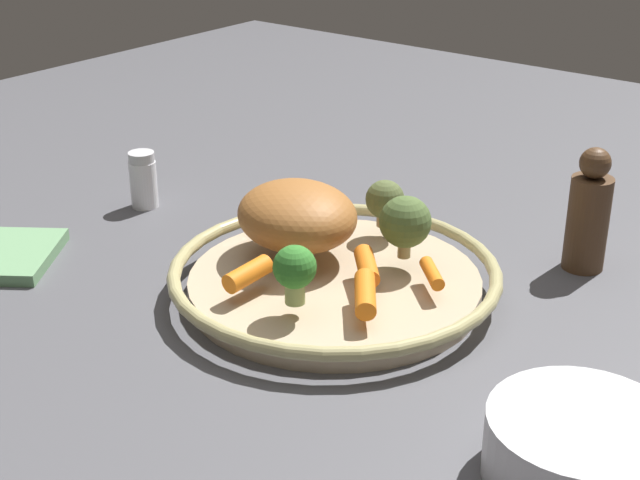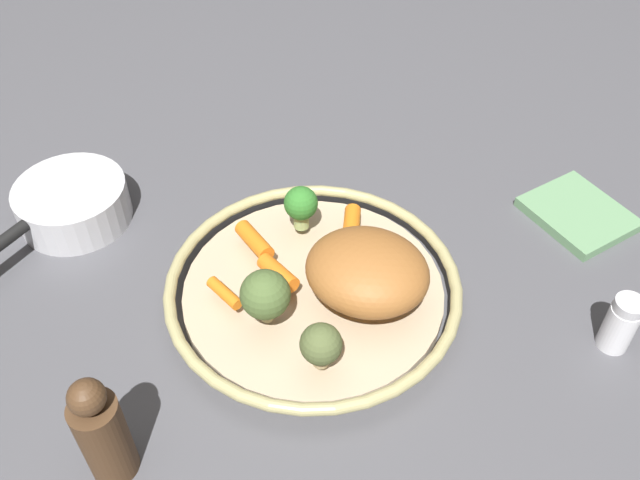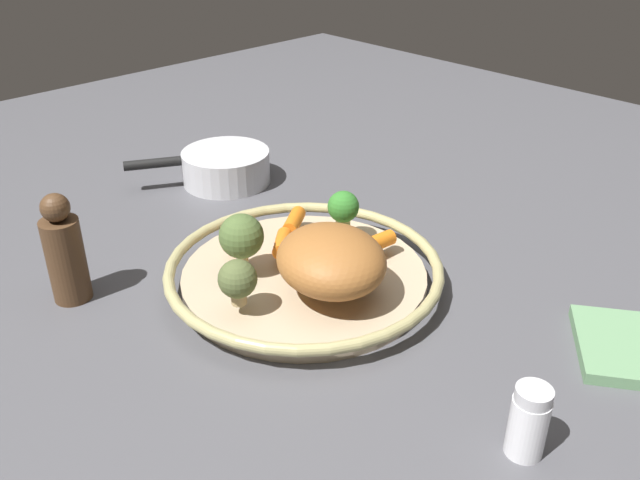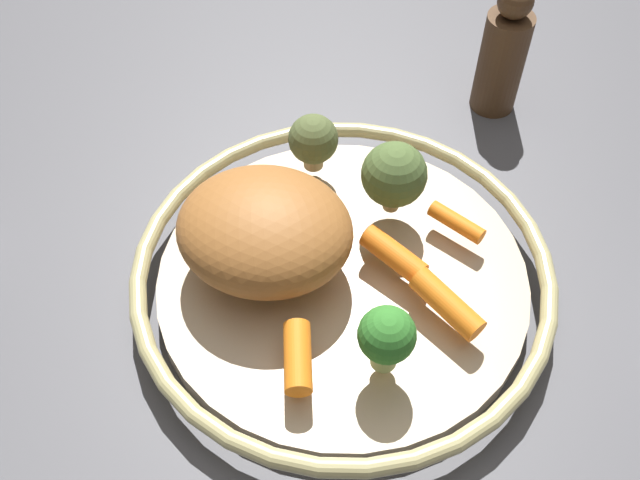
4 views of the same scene
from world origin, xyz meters
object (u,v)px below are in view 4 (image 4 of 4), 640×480
broccoli_floret_large (313,140)px  broccoli_floret_mid (387,337)px  roast_chicken_piece (265,230)px  baby_carrot_near_rim (447,304)px  serving_bowl (343,277)px  baby_carrot_left (393,253)px  baby_carrot_right (298,357)px  pepper_mill (503,54)px  broccoli_floret_small (394,175)px  baby_carrot_back (456,222)px

broccoli_floret_large → broccoli_floret_mid: 0.21m
roast_chicken_piece → baby_carrot_near_rim: bearing=154.8°
serving_bowl → baby_carrot_left: size_ratio=6.15×
baby_carrot_near_rim → baby_carrot_right: bearing=17.7°
roast_chicken_piece → pepper_mill: size_ratio=1.00×
roast_chicken_piece → broccoli_floret_small: roast_chicken_piece is taller
baby_carrot_left → broccoli_floret_large: broccoli_floret_large is taller
broccoli_floret_large → broccoli_floret_mid: size_ratio=0.92×
broccoli_floret_small → pepper_mill: bearing=-128.8°
roast_chicken_piece → broccoli_floret_small: bearing=-157.2°
serving_bowl → broccoli_floret_mid: size_ratio=5.89×
baby_carrot_right → baby_carrot_back: bearing=-139.6°
baby_carrot_right → pepper_mill: (-0.22, -0.31, 0.02)m
broccoli_floret_small → broccoli_floret_mid: (0.03, 0.15, -0.00)m
broccoli_floret_large → broccoli_floret_mid: broccoli_floret_mid is taller
broccoli_floret_large → pepper_mill: (-0.20, -0.11, -0.00)m
baby_carrot_near_rim → broccoli_floret_mid: 0.07m
baby_carrot_left → broccoli_floret_large: size_ratio=1.04×
baby_carrot_left → broccoli_floret_large: (0.06, -0.11, 0.02)m
baby_carrot_left → pepper_mill: (-0.14, -0.22, 0.02)m
baby_carrot_left → baby_carrot_near_rim: 0.06m
serving_bowl → broccoli_floret_small: bearing=-128.4°
serving_bowl → baby_carrot_back: 0.11m
baby_carrot_near_rim → broccoli_floret_small: (0.03, -0.11, 0.03)m
baby_carrot_near_rim → broccoli_floret_large: size_ratio=1.16×
baby_carrot_right → baby_carrot_near_rim: same height
baby_carrot_right → broccoli_floret_small: bearing=-121.2°
roast_chicken_piece → baby_carrot_left: bearing=173.3°
roast_chicken_piece → broccoli_floret_large: roast_chicken_piece is taller
baby_carrot_back → baby_carrot_right: baby_carrot_right is taller
roast_chicken_piece → baby_carrot_left: roast_chicken_piece is taller
baby_carrot_left → baby_carrot_near_rim: size_ratio=0.90×
serving_bowl → baby_carrot_near_rim: 0.10m
baby_carrot_right → pepper_mill: bearing=-125.4°
pepper_mill → baby_carrot_near_rim: bearing=69.1°
broccoli_floret_large → pepper_mill: bearing=-150.8°
roast_chicken_piece → baby_carrot_left: (-0.10, 0.01, -0.02)m
baby_carrot_back → pepper_mill: size_ratio=0.35×
baby_carrot_near_rim → broccoli_floret_large: (0.09, -0.17, 0.02)m
serving_bowl → baby_carrot_near_rim: baby_carrot_near_rim is taller
broccoli_floret_small → pepper_mill: 0.21m
broccoli_floret_mid → pepper_mill: size_ratio=0.42×
baby_carrot_right → baby_carrot_left: (-0.08, -0.09, -0.00)m
serving_bowl → broccoli_floret_mid: (-0.02, 0.09, 0.05)m
baby_carrot_right → broccoli_floret_large: size_ratio=0.99×
roast_chicken_piece → baby_carrot_right: 0.11m
broccoli_floret_large → serving_bowl: bearing=97.9°
roast_chicken_piece → broccoli_floret_large: size_ratio=2.58×
broccoli_floret_small → broccoli_floret_mid: 0.15m
baby_carrot_left → baby_carrot_near_rim: (-0.03, 0.05, 0.00)m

